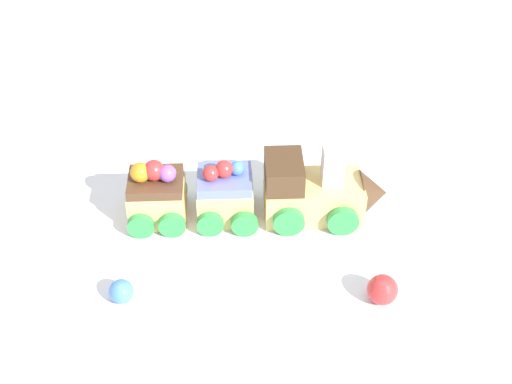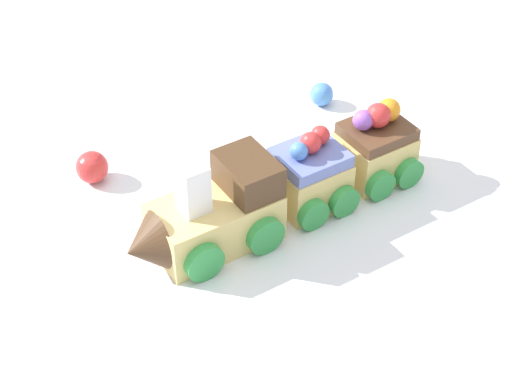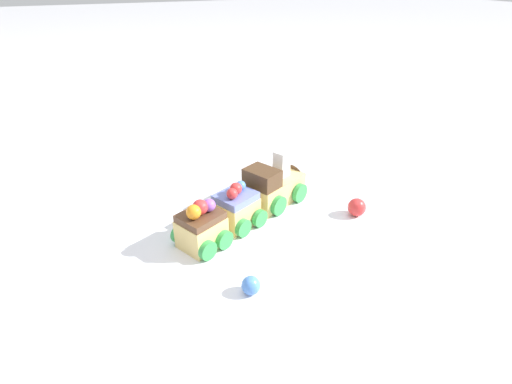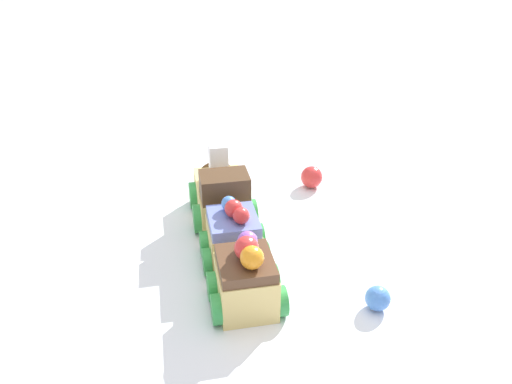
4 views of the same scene
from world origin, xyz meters
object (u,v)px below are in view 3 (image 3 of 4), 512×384
(cake_car_chocolate, at_px, (201,228))
(gumball_blue, at_px, (251,285))
(cake_car_blueberry, at_px, (236,209))
(gumball_red, at_px, (357,207))
(cake_train_locomotive, at_px, (277,185))

(cake_car_chocolate, xyz_separation_m, gumball_blue, (0.02, -0.12, -0.02))
(cake_car_blueberry, bearing_deg, gumball_red, -41.31)
(gumball_red, bearing_deg, cake_car_blueberry, 163.51)
(cake_car_chocolate, distance_m, gumball_blue, 0.12)
(cake_car_blueberry, bearing_deg, cake_car_chocolate, -179.84)
(gumball_blue, bearing_deg, cake_car_chocolate, 101.80)
(gumball_blue, relative_size, gumball_red, 0.81)
(cake_car_chocolate, height_order, gumball_blue, cake_car_chocolate)
(cake_car_blueberry, xyz_separation_m, gumball_blue, (-0.04, -0.15, -0.02))
(cake_car_blueberry, height_order, gumball_blue, cake_car_blueberry)
(cake_train_locomotive, distance_m, cake_car_blueberry, 0.10)
(cake_car_blueberry, bearing_deg, gumball_blue, -130.03)
(cake_train_locomotive, distance_m, cake_car_chocolate, 0.17)
(cake_train_locomotive, bearing_deg, gumball_blue, -149.52)
(cake_train_locomotive, distance_m, gumball_red, 0.14)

